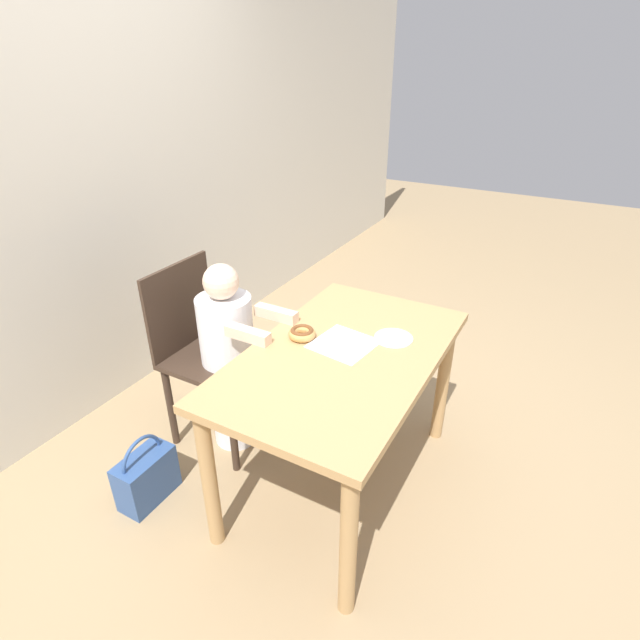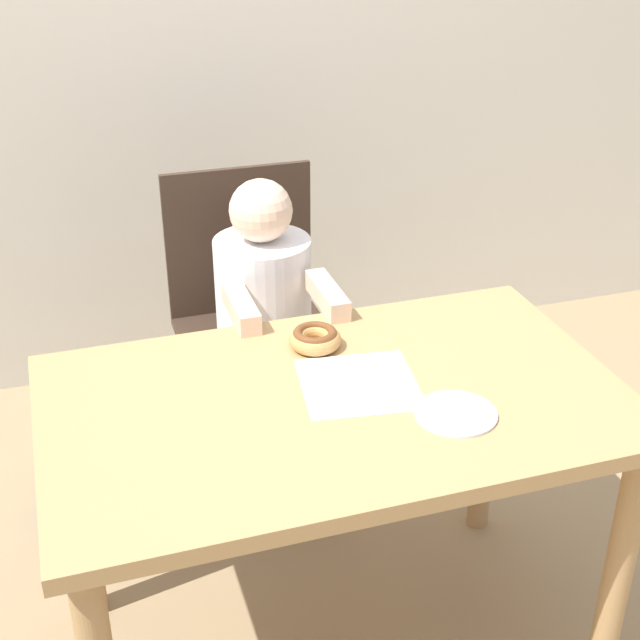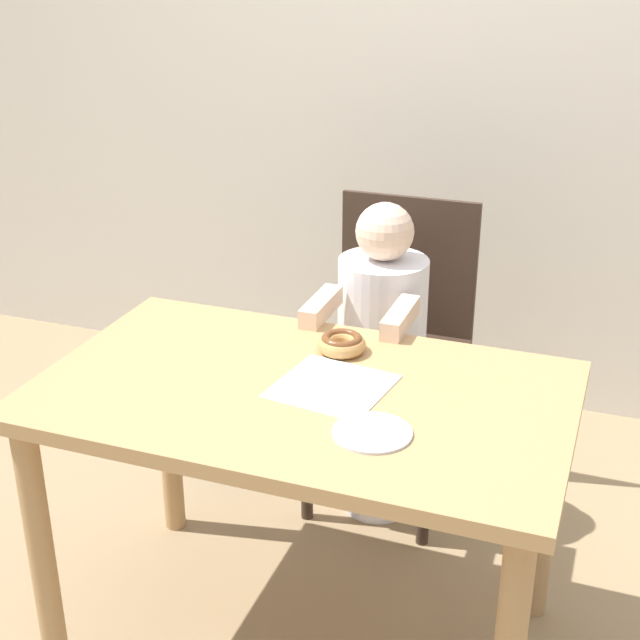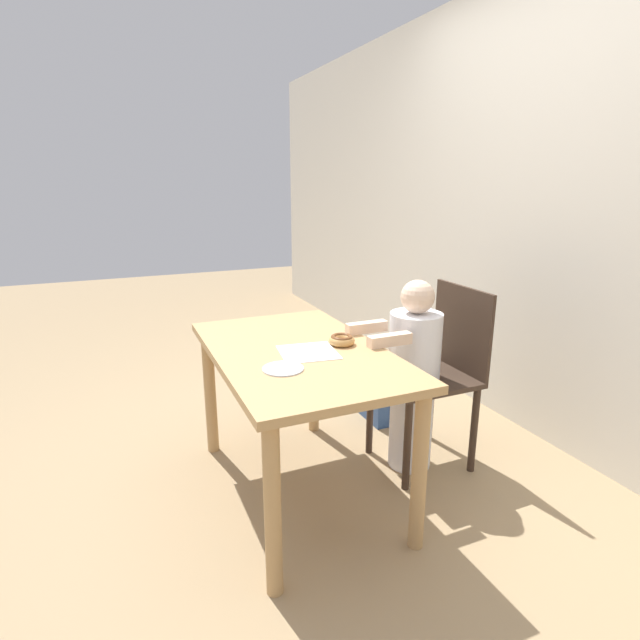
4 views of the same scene
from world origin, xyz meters
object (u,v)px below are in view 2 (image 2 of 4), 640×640
object	(u,v)px
chair	(254,329)
donut	(315,338)
child_figure	(266,352)
handbag	(88,470)

from	to	relation	value
chair	donut	world-z (taller)	chair
child_figure	donut	world-z (taller)	child_figure
chair	donut	xyz separation A→B (m)	(0.02, -0.53, 0.24)
child_figure	donut	bearing A→B (deg)	-87.75
donut	handbag	distance (m)	0.94
child_figure	handbag	xyz separation A→B (m)	(-0.51, 0.10, -0.36)
chair	child_figure	world-z (taller)	child_figure
chair	handbag	world-z (taller)	chair
child_figure	handbag	size ratio (longest dim) A/B	2.86
chair	donut	distance (m)	0.58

